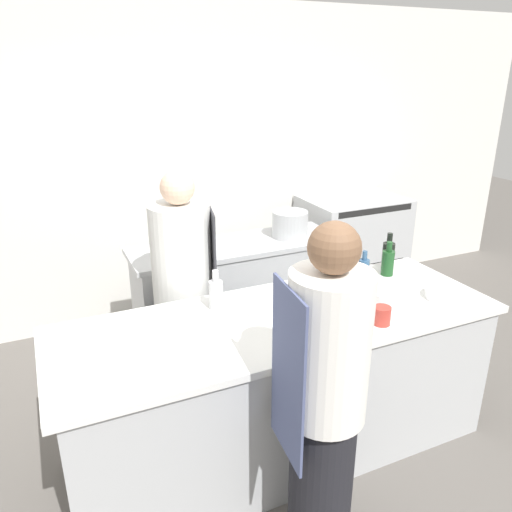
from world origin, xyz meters
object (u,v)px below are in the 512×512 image
object	(u,v)px
oven_range	(351,247)
bowl_prep_small	(391,298)
bottle_cooking_oil	(388,262)
bottle_vinegar	(364,270)
chef_at_stove	(184,294)
bottle_wine	(216,294)
bowl_mixing_large	(448,294)
bottle_olive_oil	(388,255)
bowl_ceramic_blue	(341,287)
stockpot	(290,224)
chef_at_prep_near	(325,402)
cup	(382,316)

from	to	relation	value
oven_range	bowl_prep_small	size ratio (longest dim) A/B	4.84
bottle_cooking_oil	bottle_vinegar	bearing A→B (deg)	-171.66
chef_at_stove	bottle_wine	distance (m)	0.51
oven_range	bowl_mixing_large	distance (m)	2.08
bottle_wine	chef_at_stove	bearing A→B (deg)	97.42
bottle_olive_oil	bowl_ceramic_blue	bearing A→B (deg)	-159.25
stockpot	bottle_cooking_oil	bearing A→B (deg)	-77.35
chef_at_prep_near	chef_at_stove	distance (m)	1.43
chef_at_stove	cup	world-z (taller)	chef_at_stove
oven_range	bowl_ceramic_blue	xyz separation A→B (m)	(-1.19, -1.58, 0.43)
chef_at_stove	bowl_ceramic_blue	size ratio (longest dim) A/B	9.23
bottle_cooking_oil	bowl_prep_small	distance (m)	0.45
bottle_vinegar	bowl_ceramic_blue	world-z (taller)	bottle_vinegar
bowl_mixing_large	cup	xyz separation A→B (m)	(-0.58, -0.10, 0.03)
stockpot	bottle_wine	bearing A→B (deg)	-135.69
bottle_vinegar	bottle_cooking_oil	distance (m)	0.23
bottle_olive_oil	bowl_ceramic_blue	size ratio (longest dim) A/B	1.46
chef_at_prep_near	bottle_olive_oil	size ratio (longest dim) A/B	6.45
bottle_wine	cup	size ratio (longest dim) A/B	2.36
chef_at_stove	cup	bearing A→B (deg)	52.14
oven_range	cup	world-z (taller)	oven_range
bowl_mixing_large	bowl_ceramic_blue	bearing A→B (deg)	147.08
cup	stockpot	size ratio (longest dim) A/B	0.35
bottle_cooking_oil	bowl_ceramic_blue	distance (m)	0.45
chef_at_stove	bowl_ceramic_blue	bearing A→B (deg)	69.56
oven_range	bottle_cooking_oil	world-z (taller)	bottle_cooking_oil
chef_at_stove	bottle_olive_oil	distance (m)	1.44
bottle_cooking_oil	bowl_ceramic_blue	bearing A→B (deg)	-166.83
bottle_wine	bowl_prep_small	bearing A→B (deg)	-20.29
stockpot	bowl_ceramic_blue	bearing A→B (deg)	-101.05
bottle_wine	bowl_mixing_large	size ratio (longest dim) A/B	0.89
bowl_prep_small	bottle_wine	bearing A→B (deg)	159.71
bowl_ceramic_blue	oven_range	bearing A→B (deg)	52.94
bowl_ceramic_blue	bowl_mixing_large	bearing A→B (deg)	-32.92
bottle_vinegar	cup	bearing A→B (deg)	-115.77
bottle_vinegar	bottle_wine	xyz separation A→B (m)	(-1.02, 0.03, 0.01)
cup	oven_range	bearing A→B (deg)	58.82
chef_at_stove	stockpot	bearing A→B (deg)	128.92
bottle_wine	cup	bearing A→B (deg)	-35.65
bowl_mixing_large	bowl_ceramic_blue	distance (m)	0.65
chef_at_prep_near	cup	bearing A→B (deg)	-51.63
chef_at_stove	stockpot	size ratio (longest dim) A/B	5.59
stockpot	chef_at_prep_near	bearing A→B (deg)	-113.76
chef_at_stove	bottle_wine	world-z (taller)	chef_at_stove
chef_at_prep_near	bottle_cooking_oil	xyz separation A→B (m)	(1.07, 0.94, 0.16)
bowl_mixing_large	stockpot	bearing A→B (deg)	102.82
bowl_mixing_large	cup	bearing A→B (deg)	-170.48
chef_at_stove	bottle_vinegar	xyz separation A→B (m)	(1.08, -0.50, 0.18)
bowl_prep_small	stockpot	xyz separation A→B (m)	(0.03, 1.36, 0.08)
bowl_ceramic_blue	chef_at_stove	bearing A→B (deg)	146.49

